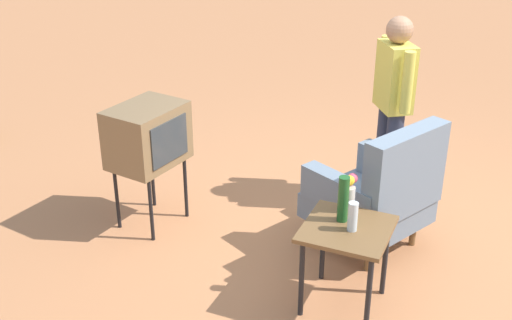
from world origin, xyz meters
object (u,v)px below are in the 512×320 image
Objects in this scene: side_table at (346,239)px; bottle_short_clear at (353,217)px; flower_vase at (349,191)px; tv_on_stand at (148,136)px; armchair at (379,192)px; bottle_wine_green at (343,199)px; person_standing at (393,100)px.

side_table is 0.19m from bottle_short_clear.
tv_on_stand is at bearing -97.09° from flower_vase.
armchair reaches higher than bottle_wine_green.
side_table is 1.83m from tv_on_stand.
bottle_short_clear is 0.26m from flower_vase.
side_table is 0.37× the size of person_standing.
tv_on_stand is 2.05m from person_standing.
bottle_wine_green is (0.35, 1.71, -0.01)m from tv_on_stand.
tv_on_stand is at bearing -103.41° from side_table.
tv_on_stand is (-0.42, -1.76, 0.26)m from side_table.
person_standing reaches higher than tv_on_stand.
bottle_wine_green is (0.70, -0.09, 0.27)m from armchair.
side_table is at bearing -121.62° from bottle_short_clear.
armchair is 0.75m from bottle_wine_green.
flower_vase is at bearing 1.21° from person_standing.
bottle_wine_green is 0.14m from flower_vase.
armchair is 0.65× the size of person_standing.
bottle_wine_green is (1.52, 0.03, -0.17)m from person_standing.
flower_vase is (-0.14, -0.00, -0.01)m from bottle_wine_green.
side_table is 0.27m from bottle_wine_green.
person_standing is at bearing -176.77° from side_table.
bottle_wine_green is at bearing -140.47° from side_table.
tv_on_stand is at bearing -55.02° from person_standing.
armchair is 3.31× the size of bottle_wine_green.
person_standing is (-0.82, -0.12, 0.44)m from armchair.
bottle_short_clear is 0.75× the size of flower_vase.
bottle_wine_green is 1.21× the size of flower_vase.
side_table is 1.65m from person_standing.
bottle_short_clear is at bearing 45.54° from bottle_wine_green.
armchair is 0.94m from person_standing.
person_standing is at bearing -178.80° from bottle_wine_green.
person_standing reaches higher than flower_vase.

